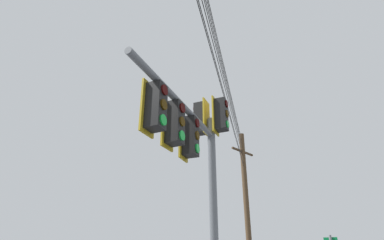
% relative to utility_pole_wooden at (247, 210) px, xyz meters
% --- Properties ---
extents(signal_mast_assembly, '(3.87, 2.31, 6.38)m').
position_rel_utility_pole_wooden_xyz_m(signal_mast_assembly, '(14.13, -4.40, -1.01)').
color(signal_mast_assembly, slate).
rests_on(signal_mast_assembly, ground).
extents(utility_pole_wooden, '(1.59, 1.82, 10.95)m').
position_rel_utility_pole_wooden_xyz_m(utility_pole_wooden, '(0.00, 0.00, 0.00)').
color(utility_pole_wooden, '#4C3823').
rests_on(utility_pole_wooden, ground).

